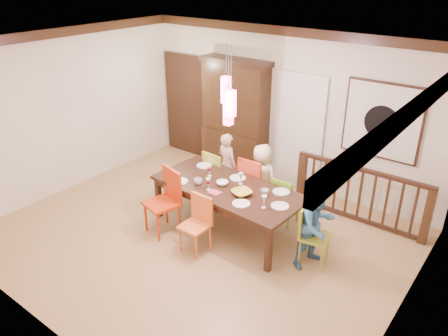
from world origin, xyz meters
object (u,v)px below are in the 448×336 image
Objects in this scene: chair_end_right at (316,232)px; person_far_mid at (262,178)px; balustrade at (360,194)px; china_hutch at (235,117)px; person_far_left at (227,165)px; dining_table at (228,191)px; person_end_right at (317,225)px; chair_far_left at (219,171)px.

person_far_mid reaches higher than chair_end_right.
china_hutch is at bearing 172.50° from balustrade.
balustrade is at bearing -154.14° from person_far_left.
dining_table is 1.51m from person_end_right.
chair_end_right is (2.22, -0.66, -0.03)m from chair_far_left.
chair_far_left is at bearing 93.29° from person_end_right.
chair_end_right is 0.74× the size of person_far_mid.
dining_table is 2.22m from china_hutch.
person_far_mid is at bearing -173.12° from person_far_left.
person_far_left is (-0.70, 0.90, -0.08)m from dining_table.
chair_far_left is 2.41m from balustrade.
person_end_right is at bearing -33.63° from china_hutch.
person_far_left is (0.03, 0.21, 0.06)m from chair_far_left.
dining_table is 1.96× the size of person_end_right.
person_end_right is at bearing 166.48° from chair_far_left.
chair_far_left is at bearing 93.26° from person_far_left.
chair_far_left is at bearing 63.82° from chair_end_right.
balustrade is 1.61m from person_far_mid.
person_far_mid reaches higher than balustrade.
person_end_right is at bearing 169.88° from person_far_left.
person_end_right is (0.02, -0.02, 0.13)m from chair_end_right.
chair_far_left is at bearing -161.67° from balustrade.
china_hutch is at bearing -63.89° from chair_far_left.
chair_end_right is 3.28m from china_hutch.
chair_far_left is 0.82m from person_far_mid.
chair_far_left is 1.06× the size of chair_end_right.
chair_far_left is at bearing 139.67° from dining_table.
dining_table is 1.08× the size of china_hutch.
china_hutch is 1.91× the size of person_far_mid.
person_far_mid is 0.95× the size of person_end_right.
balustrade is 1.46m from person_end_right.
balustrade is 1.86× the size of person_far_mid.
person_far_left is (-2.26, -0.57, 0.09)m from balustrade.
dining_table is at bearing -56.62° from china_hutch.
china_hutch is (-2.69, 1.78, 0.64)m from chair_end_right.
person_far_left is at bearing 131.07° from dining_table.
balustrade is at bearing -12.36° from chair_end_right.
chair_end_right is at bearing -33.45° from china_hutch.
china_hutch is 1.70m from person_far_mid.
dining_table is at bearing 139.45° from person_far_left.
person_end_right reaches higher than chair_far_left.
person_far_mid is at bearing -37.51° from china_hutch.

